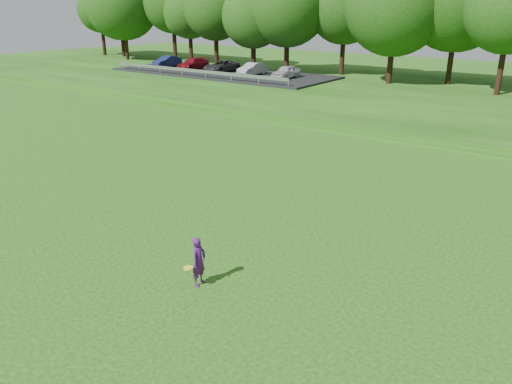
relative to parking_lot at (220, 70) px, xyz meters
The scene contains 5 objects.
ground 40.72m from the parking_lot, 53.70° to the right, with size 140.00×140.00×0.00m, color #16460D.
berm 24.14m from the parking_lot, ahead, with size 130.00×30.00×0.60m, color #16460D.
walking_path 27.31m from the parking_lot, 28.00° to the right, with size 130.00×1.60×0.04m, color gray.
parking_lot is the anchor object (origin of this frame).
woman 40.94m from the parking_lot, 50.59° to the right, with size 0.41×0.79×1.41m.
Camera 1 is at (10.29, -7.62, 7.23)m, focal length 35.00 mm.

